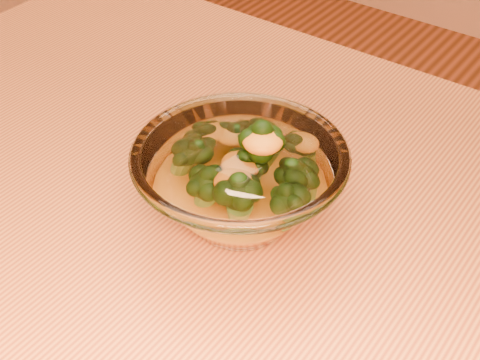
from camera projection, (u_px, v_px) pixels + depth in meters
name	position (u px, v px, depth m)	size (l,w,h in m)	color
glass_bowl	(240.00, 184.00, 0.58)	(0.19, 0.19, 0.08)	white
cheese_sauce	(240.00, 199.00, 0.60)	(0.11, 0.11, 0.03)	orange
broccoli_heap	(247.00, 167.00, 0.58)	(0.14, 0.12, 0.08)	black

